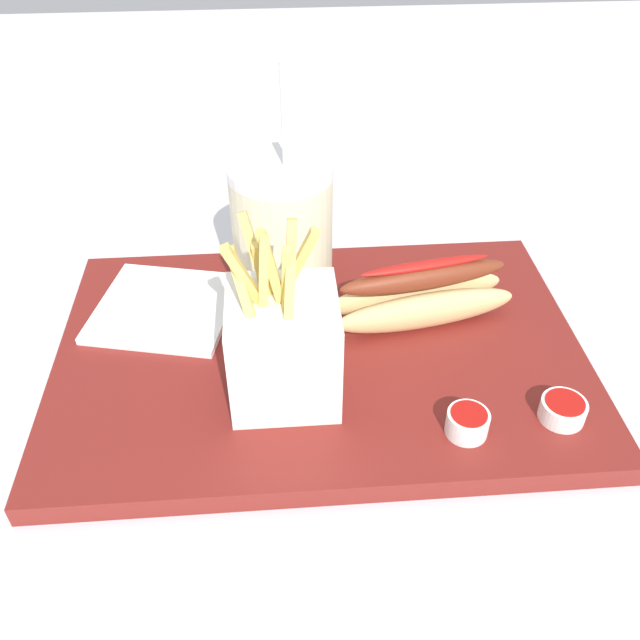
% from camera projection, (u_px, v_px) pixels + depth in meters
% --- Properties ---
extents(ground_plane, '(2.40, 2.40, 0.02)m').
position_uv_depth(ground_plane, '(320.00, 369.00, 0.64)').
color(ground_plane, silver).
extents(food_tray, '(0.48, 0.32, 0.02)m').
position_uv_depth(food_tray, '(320.00, 354.00, 0.62)').
color(food_tray, maroon).
rests_on(food_tray, ground_plane).
extents(soda_cup, '(0.10, 0.10, 0.23)m').
position_uv_depth(soda_cup, '(283.00, 232.00, 0.64)').
color(soda_cup, beige).
rests_on(soda_cup, food_tray).
extents(fries_basket, '(0.09, 0.08, 0.17)m').
position_uv_depth(fries_basket, '(283.00, 344.00, 0.54)').
color(fries_basket, white).
rests_on(fries_basket, food_tray).
extents(hot_dog_1, '(0.18, 0.08, 0.06)m').
position_uv_depth(hot_dog_1, '(422.00, 296.00, 0.63)').
color(hot_dog_1, '#DBB775').
rests_on(hot_dog_1, food_tray).
extents(ketchup_cup_1, '(0.04, 0.04, 0.02)m').
position_uv_depth(ketchup_cup_1, '(563.00, 409.00, 0.54)').
color(ketchup_cup_1, white).
rests_on(ketchup_cup_1, food_tray).
extents(ketchup_cup_2, '(0.03, 0.03, 0.02)m').
position_uv_depth(ketchup_cup_2, '(468.00, 422.00, 0.53)').
color(ketchup_cup_2, white).
rests_on(ketchup_cup_2, food_tray).
extents(napkin_stack, '(0.15, 0.15, 0.01)m').
position_uv_depth(napkin_stack, '(165.00, 308.00, 0.65)').
color(napkin_stack, white).
rests_on(napkin_stack, food_tray).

